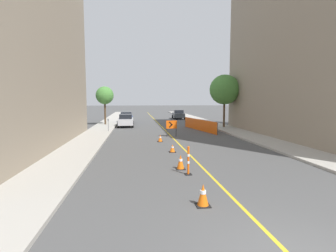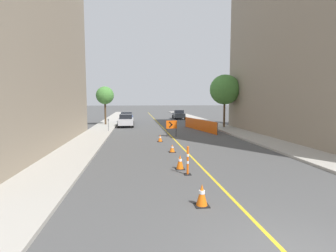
% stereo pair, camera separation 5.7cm
% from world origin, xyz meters
% --- Properties ---
extents(lane_stripe, '(0.12, 66.56, 0.01)m').
position_xyz_m(lane_stripe, '(0.00, 33.28, 0.00)').
color(lane_stripe, gold).
rests_on(lane_stripe, ground_plane).
extents(sidewalk_left, '(2.73, 66.56, 0.14)m').
position_xyz_m(sidewalk_left, '(-7.10, 33.28, 0.07)').
color(sidewalk_left, '#ADA89E').
rests_on(sidewalk_left, ground_plane).
extents(sidewalk_right, '(2.73, 66.56, 0.14)m').
position_xyz_m(sidewalk_right, '(7.10, 33.28, 0.07)').
color(sidewalk_right, '#ADA89E').
rests_on(sidewalk_right, ground_plane).
extents(building_facade_left, '(6.00, 20.63, 14.97)m').
position_xyz_m(building_facade_left, '(-11.47, 14.08, 7.49)').
color(building_facade_left, gray).
rests_on(building_facade_left, ground_plane).
extents(building_facade_right, '(6.00, 22.06, 17.86)m').
position_xyz_m(building_facade_right, '(11.47, 16.26, 8.93)').
color(building_facade_right, gray).
rests_on(building_facade_right, ground_plane).
extents(traffic_cone_nearest, '(0.45, 0.45, 0.72)m').
position_xyz_m(traffic_cone_nearest, '(-1.19, 3.21, 0.36)').
color(traffic_cone_nearest, black).
rests_on(traffic_cone_nearest, ground_plane).
extents(traffic_cone_second, '(0.45, 0.45, 0.71)m').
position_xyz_m(traffic_cone_second, '(-1.14, 7.69, 0.35)').
color(traffic_cone_second, black).
rests_on(traffic_cone_second, ground_plane).
extents(traffic_cone_third, '(0.43, 0.43, 0.51)m').
position_xyz_m(traffic_cone_third, '(-0.94, 11.84, 0.25)').
color(traffic_cone_third, black).
rests_on(traffic_cone_third, ground_plane).
extents(traffic_cone_fourth, '(0.43, 0.43, 0.57)m').
position_xyz_m(traffic_cone_fourth, '(-1.33, 16.16, 0.28)').
color(traffic_cone_fourth, black).
rests_on(traffic_cone_fourth, ground_plane).
extents(delineator_post_front, '(0.30, 0.30, 1.31)m').
position_xyz_m(delineator_post_front, '(-0.96, 6.70, 0.57)').
color(delineator_post_front, black).
rests_on(delineator_post_front, ground_plane).
extents(arrow_barricade_primary, '(1.00, 0.13, 1.48)m').
position_xyz_m(arrow_barricade_primary, '(-0.01, 18.97, 1.05)').
color(arrow_barricade_primary, '#EF560C').
rests_on(arrow_barricade_primary, ground_plane).
extents(safety_mesh_fence, '(1.60, 8.23, 1.22)m').
position_xyz_m(safety_mesh_fence, '(3.74, 23.56, 0.61)').
color(safety_mesh_fence, '#EF560C').
rests_on(safety_mesh_fence, ground_plane).
extents(parked_car_curb_near, '(1.94, 4.32, 1.59)m').
position_xyz_m(parked_car_curb_near, '(-4.48, 28.50, 0.80)').
color(parked_car_curb_near, '#B7B7BC').
rests_on(parked_car_curb_near, ground_plane).
extents(parked_car_curb_mid, '(1.94, 4.33, 1.59)m').
position_xyz_m(parked_car_curb_mid, '(-4.60, 34.20, 0.80)').
color(parked_car_curb_mid, navy).
rests_on(parked_car_curb_mid, ground_plane).
extents(parked_car_curb_far, '(1.98, 4.37, 1.59)m').
position_xyz_m(parked_car_curb_far, '(4.32, 41.06, 0.80)').
color(parked_car_curb_far, '#474C51').
rests_on(parked_car_curb_far, ground_plane).
extents(parking_meter_near_curb, '(0.12, 0.11, 1.30)m').
position_xyz_m(parking_meter_near_curb, '(-6.08, 22.77, 1.07)').
color(parking_meter_near_curb, '#4C4C51').
rests_on(parking_meter_near_curb, sidewalk_left).
extents(street_tree_left_near, '(2.33, 2.33, 4.97)m').
position_xyz_m(street_tree_left_near, '(-7.24, 30.61, 3.92)').
color(street_tree_left_near, '#4C3823').
rests_on(street_tree_left_near, sidewalk_left).
extents(street_tree_right_near, '(3.52, 3.52, 6.20)m').
position_xyz_m(street_tree_right_near, '(7.24, 25.46, 4.57)').
color(street_tree_right_near, '#4C3823').
rests_on(street_tree_right_near, sidewalk_right).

